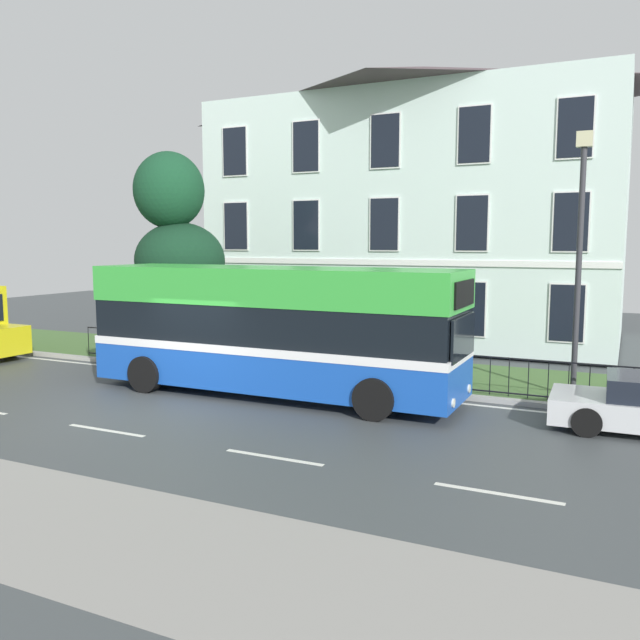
{
  "coord_description": "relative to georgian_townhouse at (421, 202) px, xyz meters",
  "views": [
    {
      "loc": [
        9.69,
        -11.81,
        3.89
      ],
      "look_at": [
        1.55,
        5.33,
        1.63
      ],
      "focal_mm": 36.57,
      "sensor_mm": 36.0,
      "label": 1
    }
  ],
  "objects": [
    {
      "name": "ground_plane",
      "position": [
        -1.86,
        -13.56,
        -5.54
      ],
      "size": [
        60.0,
        56.0,
        0.18
      ],
      "color": "#3F4547"
    },
    {
      "name": "georgian_townhouse",
      "position": [
        0.0,
        0.0,
        0.0
      ],
      "size": [
        15.6,
        8.93,
        10.75
      ],
      "color": "silver",
      "rests_on": "ground_plane"
    },
    {
      "name": "iron_verge_railing",
      "position": [
        0.0,
        -9.93,
        -4.9
      ],
      "size": [
        17.01,
        0.04,
        0.97
      ],
      "color": "black",
      "rests_on": "ground_plane"
    },
    {
      "name": "evergreen_tree",
      "position": [
        -5.72,
        -8.67,
        -3.16
      ],
      "size": [
        4.38,
        4.38,
        7.06
      ],
      "color": "#423328",
      "rests_on": "ground_plane"
    },
    {
      "name": "single_decker_bus",
      "position": [
        -0.26,
        -11.86,
        -3.8
      ],
      "size": [
        9.71,
        2.59,
        3.27
      ],
      "rotation": [
        0.0,
        0.0,
        0.0
      ],
      "color": "#174BB4",
      "rests_on": "ground_plane"
    },
    {
      "name": "street_lamp_post",
      "position": [
        6.72,
        -9.25,
        -1.73
      ],
      "size": [
        0.36,
        0.24,
        6.37
      ],
      "color": "#333338",
      "rests_on": "ground_plane"
    },
    {
      "name": "litter_bin",
      "position": [
        -1.83,
        -9.23,
        -4.83
      ],
      "size": [
        0.55,
        0.55,
        1.13
      ],
      "color": "#23472D",
      "rests_on": "ground_plane"
    }
  ]
}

